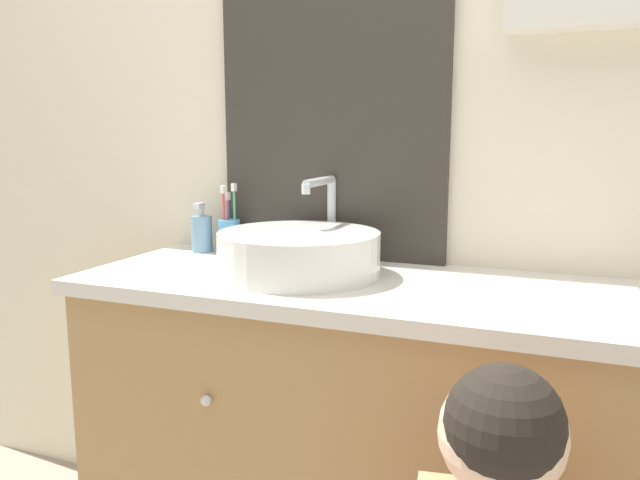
% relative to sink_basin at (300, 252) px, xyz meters
% --- Properties ---
extents(wall_back, '(3.20, 0.18, 2.50)m').
position_rel_sink_basin_xyz_m(wall_back, '(0.24, 0.27, 0.39)').
color(wall_back, beige).
rests_on(wall_back, ground_plane).
extents(vanity_counter, '(1.48, 0.52, 0.84)m').
position_rel_sink_basin_xyz_m(vanity_counter, '(0.22, -0.01, -0.47)').
color(vanity_counter, '#A37A4C').
rests_on(vanity_counter, ground_plane).
extents(sink_basin, '(0.39, 0.45, 0.23)m').
position_rel_sink_basin_xyz_m(sink_basin, '(0.00, 0.00, 0.00)').
color(sink_basin, silver).
rests_on(sink_basin, vanity_counter).
extents(toothbrush_holder, '(0.06, 0.06, 0.20)m').
position_rel_sink_basin_xyz_m(toothbrush_holder, '(-0.30, 0.18, -0.00)').
color(toothbrush_holder, '#4C93C6').
rests_on(toothbrush_holder, vanity_counter).
extents(soap_dispenser, '(0.06, 0.06, 0.14)m').
position_rel_sink_basin_xyz_m(soap_dispenser, '(-0.38, 0.17, -0.00)').
color(soap_dispenser, '#6B93B2').
rests_on(soap_dispenser, vanity_counter).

